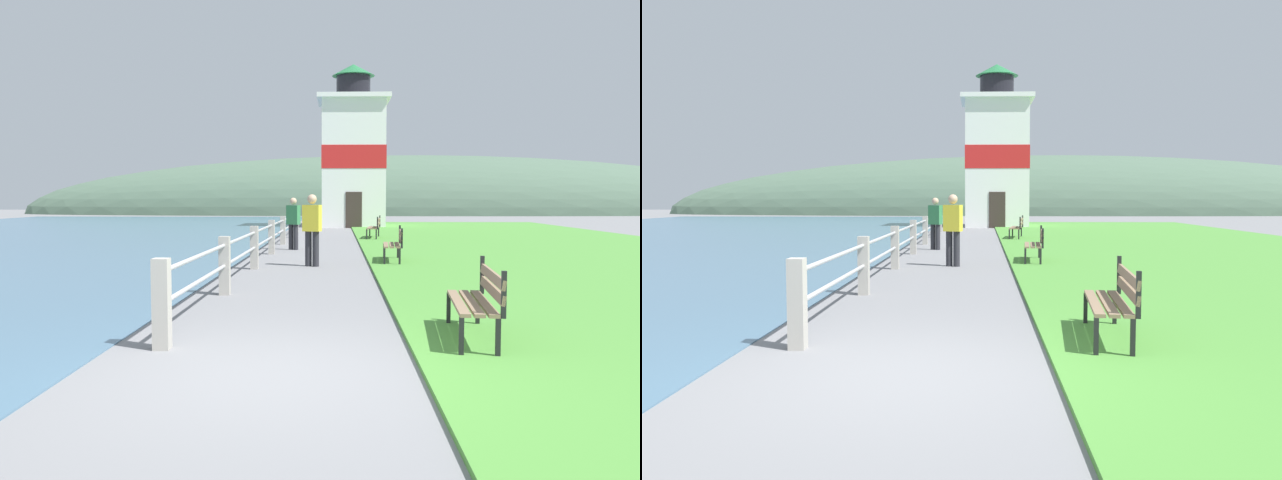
{
  "view_description": "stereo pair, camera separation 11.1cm",
  "coord_description": "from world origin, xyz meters",
  "views": [
    {
      "loc": [
        0.61,
        -5.79,
        1.69
      ],
      "look_at": [
        0.07,
        14.53,
        0.3
      ],
      "focal_mm": 35.0,
      "sensor_mm": 36.0,
      "label": 1
    },
    {
      "loc": [
        0.72,
        -5.79,
        1.69
      ],
      "look_at": [
        0.07,
        14.53,
        0.3
      ],
      "focal_mm": 35.0,
      "sensor_mm": 36.0,
      "label": 2
    }
  ],
  "objects": [
    {
      "name": "ground_plane",
      "position": [
        0.0,
        0.0,
        0.0
      ],
      "size": [
        160.0,
        160.0,
        0.0
      ],
      "primitive_type": "plane",
      "color": "slate"
    },
    {
      "name": "grass_verge",
      "position": [
        7.43,
        14.33,
        0.03
      ],
      "size": [
        12.0,
        42.98,
        0.06
      ],
      "color": "#4C8E38",
      "rests_on": "ground_plane"
    },
    {
      "name": "seawall_railing",
      "position": [
        -1.33,
        12.68,
        0.58
      ],
      "size": [
        0.18,
        23.54,
        1.02
      ],
      "color": "#A8A399",
      "rests_on": "ground_plane"
    },
    {
      "name": "park_bench_near",
      "position": [
        2.26,
        1.41,
        0.54
      ],
      "size": [
        0.64,
        1.75,
        0.94
      ],
      "rotation": [
        0.0,
        0.0,
        3.04
      ],
      "color": "#846B51",
      "rests_on": "ground_plane"
    },
    {
      "name": "park_bench_midway",
      "position": [
        2.12,
        10.23,
        0.54
      ],
      "size": [
        0.59,
        1.73,
        0.94
      ],
      "rotation": [
        0.0,
        0.0,
        3.07
      ],
      "color": "#846B51",
      "rests_on": "ground_plane"
    },
    {
      "name": "park_bench_far",
      "position": [
        2.17,
        19.43,
        0.54
      ],
      "size": [
        0.69,
        1.96,
        0.94
      ],
      "rotation": [
        0.0,
        0.0,
        3.03
      ],
      "color": "#846B51",
      "rests_on": "ground_plane"
    },
    {
      "name": "lighthouse",
      "position": [
        1.55,
        30.48,
        4.11
      ],
      "size": [
        4.08,
        4.08,
        9.31
      ],
      "color": "white",
      "rests_on": "ground_plane"
    },
    {
      "name": "person_strolling",
      "position": [
        0.01,
        9.43,
        0.96
      ],
      "size": [
        0.48,
        0.36,
        1.77
      ],
      "rotation": [
        0.0,
        0.0,
        1.23
      ],
      "color": "#28282D",
      "rests_on": "ground_plane"
    },
    {
      "name": "person_by_railing",
      "position": [
        -0.79,
        14.28,
        0.91
      ],
      "size": [
        0.47,
        0.38,
        1.68
      ],
      "rotation": [
        0.0,
        0.0,
        1.11
      ],
      "color": "#28282D",
      "rests_on": "ground_plane"
    },
    {
      "name": "distant_hillside",
      "position": [
        8.0,
        58.66,
        0.0
      ],
      "size": [
        80.0,
        16.0,
        12.0
      ],
      "color": "#4C6651",
      "rests_on": "ground_plane"
    }
  ]
}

